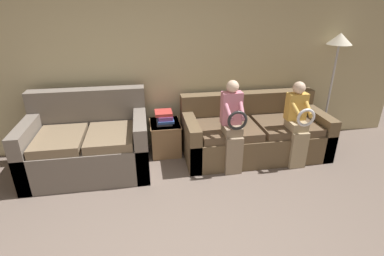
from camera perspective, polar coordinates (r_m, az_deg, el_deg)
wall_back at (r=4.40m, az=-7.81°, el=12.06°), size 7.93×0.06×2.55m
couch_main at (r=4.49m, az=11.57°, el=-1.08°), size 2.05×0.93×0.84m
couch_side at (r=4.18m, az=-19.04°, el=-3.08°), size 1.54×1.00×1.02m
child_left_seated at (r=3.87m, az=7.75°, el=0.89°), size 0.26×0.37×1.21m
child_right_seated at (r=4.22m, az=19.50°, el=1.29°), size 0.27×0.37×1.15m
side_shelf at (r=4.45m, az=-5.08°, el=-1.73°), size 0.44×0.50×0.47m
book_stack at (r=4.32m, az=-5.24°, el=2.04°), size 0.26×0.30×0.18m
floor_lamp at (r=4.97m, az=26.03°, el=13.14°), size 0.35×0.35×1.68m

